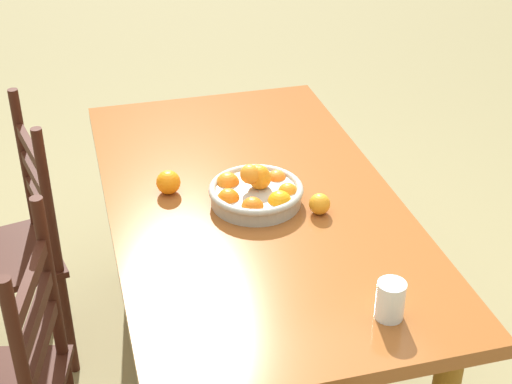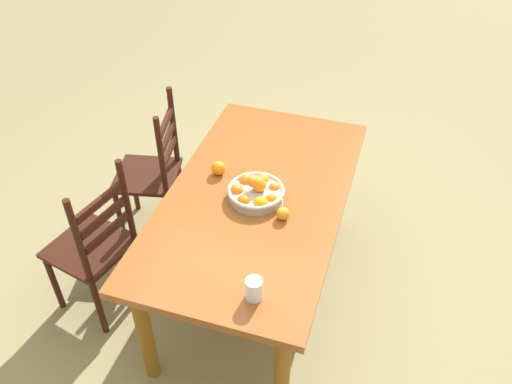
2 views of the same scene
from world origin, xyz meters
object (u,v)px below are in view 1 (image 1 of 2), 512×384
object	(u,v)px
dining_table	(252,223)
orange_loose_0	(320,204)
fruit_bowl	(256,191)
orange_loose_1	(168,182)
chair_near_window	(12,252)
drinking_glass	(390,300)

from	to	relation	value
dining_table	orange_loose_0	distance (m)	0.26
fruit_bowl	orange_loose_1	xyz separation A→B (m)	(0.13, 0.26, -0.00)
chair_near_window	fruit_bowl	xyz separation A→B (m)	(-0.35, -0.81, 0.33)
orange_loose_1	chair_near_window	bearing A→B (deg)	68.73
orange_loose_0	drinking_glass	xyz separation A→B (m)	(-0.52, -0.01, 0.02)
orange_loose_1	drinking_glass	size ratio (longest dim) A/B	0.74
fruit_bowl	drinking_glass	distance (m)	0.66
fruit_bowl	orange_loose_1	distance (m)	0.29
dining_table	orange_loose_1	xyz separation A→B (m)	(0.10, 0.26, 0.13)
orange_loose_1	fruit_bowl	bearing A→B (deg)	-117.18
chair_near_window	orange_loose_1	world-z (taller)	chair_near_window
fruit_bowl	drinking_glass	size ratio (longest dim) A/B	2.83
drinking_glass	dining_table	bearing A→B (deg)	16.48
dining_table	orange_loose_1	size ratio (longest dim) A/B	21.14
dining_table	orange_loose_0	xyz separation A→B (m)	(-0.14, -0.18, 0.13)
orange_loose_1	drinking_glass	world-z (taller)	drinking_glass
drinking_glass	orange_loose_1	bearing A→B (deg)	30.57
drinking_glass	fruit_bowl	bearing A→B (deg)	16.81
chair_near_window	orange_loose_0	distance (m)	1.13
orange_loose_0	orange_loose_1	size ratio (longest dim) A/B	0.85
fruit_bowl	chair_near_window	bearing A→B (deg)	66.76
drinking_glass	chair_near_window	bearing A→B (deg)	45.59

